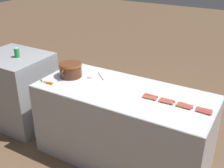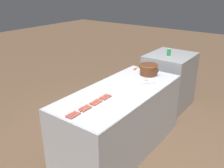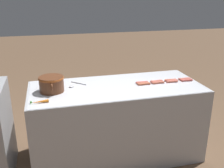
% 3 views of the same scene
% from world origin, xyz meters
% --- Properties ---
extents(ground_plane, '(20.00, 20.00, 0.00)m').
position_xyz_m(ground_plane, '(0.00, 0.00, 0.00)').
color(ground_plane, brown).
extents(griddle_counter, '(0.87, 2.00, 0.92)m').
position_xyz_m(griddle_counter, '(0.00, 0.00, 0.46)').
color(griddle_counter, '#ADAFB5').
rests_on(griddle_counter, ground_plane).
extents(back_cabinet, '(0.77, 0.89, 1.03)m').
position_xyz_m(back_cabinet, '(-0.03, 1.66, 0.52)').
color(back_cabinet, '#939599').
rests_on(back_cabinet, ground_plane).
extents(hot_dog_0, '(0.03, 0.16, 0.02)m').
position_xyz_m(hot_dog_0, '(-0.05, -0.88, 0.93)').
color(hot_dog_0, '#BA4F46').
rests_on(hot_dog_0, griddle_counter).
extents(hot_dog_1, '(0.03, 0.16, 0.02)m').
position_xyz_m(hot_dog_1, '(-0.04, -0.69, 0.93)').
color(hot_dog_1, '#B45542').
rests_on(hot_dog_1, griddle_counter).
extents(hot_dog_2, '(0.03, 0.16, 0.02)m').
position_xyz_m(hot_dog_2, '(-0.04, -0.50, 0.93)').
color(hot_dog_2, '#B55740').
rests_on(hot_dog_2, griddle_counter).
extents(hot_dog_3, '(0.03, 0.16, 0.02)m').
position_xyz_m(hot_dog_3, '(-0.04, -0.32, 0.93)').
color(hot_dog_3, '#BA5C3D').
rests_on(hot_dog_3, griddle_counter).
extents(hot_dog_4, '(0.03, 0.16, 0.02)m').
position_xyz_m(hot_dog_4, '(-0.01, -0.88, 0.93)').
color(hot_dog_4, '#B75346').
rests_on(hot_dog_4, griddle_counter).
extents(hot_dog_5, '(0.03, 0.16, 0.02)m').
position_xyz_m(hot_dog_5, '(-0.01, -0.70, 0.93)').
color(hot_dog_5, '#B95147').
rests_on(hot_dog_5, griddle_counter).
extents(hot_dog_6, '(0.03, 0.16, 0.02)m').
position_xyz_m(hot_dog_6, '(-0.01, -0.50, 0.93)').
color(hot_dog_6, '#B44F44').
rests_on(hot_dog_6, griddle_counter).
extents(hot_dog_7, '(0.03, 0.16, 0.02)m').
position_xyz_m(hot_dog_7, '(-0.01, -0.32, 0.93)').
color(hot_dog_7, '#B35740').
rests_on(hot_dog_7, griddle_counter).
extents(hot_dog_8, '(0.03, 0.16, 0.02)m').
position_xyz_m(hot_dog_8, '(0.02, -0.88, 0.93)').
color(hot_dog_8, '#B45447').
rests_on(hot_dog_8, griddle_counter).
extents(hot_dog_9, '(0.03, 0.16, 0.02)m').
position_xyz_m(hot_dog_9, '(0.02, -0.69, 0.93)').
color(hot_dog_9, '#B75942').
rests_on(hot_dog_9, griddle_counter).
extents(hot_dog_10, '(0.03, 0.16, 0.02)m').
position_xyz_m(hot_dog_10, '(0.02, -0.51, 0.93)').
color(hot_dog_10, '#BE5C45').
rests_on(hot_dog_10, griddle_counter).
extents(hot_dog_11, '(0.03, 0.16, 0.02)m').
position_xyz_m(hot_dog_11, '(0.02, -0.32, 0.93)').
color(hot_dog_11, '#BD5046').
rests_on(hot_dog_11, griddle_counter).
extents(bean_pot, '(0.34, 0.28, 0.17)m').
position_xyz_m(bean_pot, '(0.01, 0.73, 1.02)').
color(bean_pot, '#562D19').
rests_on(bean_pot, griddle_counter).
extents(serving_spoon, '(0.21, 0.22, 0.02)m').
position_xyz_m(serving_spoon, '(0.13, 0.48, 0.93)').
color(serving_spoon, '#B7B7BC').
rests_on(serving_spoon, griddle_counter).
extents(carrot, '(0.05, 0.18, 0.03)m').
position_xyz_m(carrot, '(-0.29, 0.86, 0.94)').
color(carrot, orange).
rests_on(carrot, griddle_counter).
extents(soda_can, '(0.07, 0.07, 0.12)m').
position_xyz_m(soda_can, '(-0.04, 1.57, 1.10)').
color(soda_can, '#1E8C38').
rests_on(soda_can, back_cabinet).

